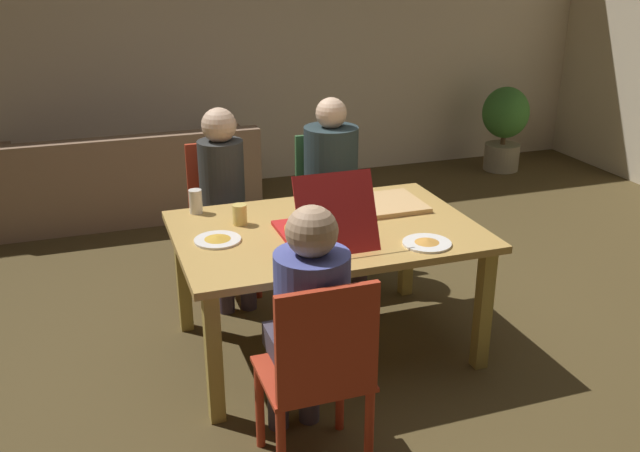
{
  "coord_description": "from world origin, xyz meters",
  "views": [
    {
      "loc": [
        -1.17,
        -3.3,
        2.12
      ],
      "look_at": [
        0.0,
        0.1,
        0.7
      ],
      "focal_mm": 39.45,
      "sensor_mm": 36.0,
      "label": 1
    }
  ],
  "objects_px": {
    "person_0": "(224,191)",
    "plate_0": "(427,243)",
    "couch": "(126,183)",
    "potted_plant": "(505,123)",
    "chair_0": "(221,213)",
    "pizza_box_0": "(322,227)",
    "pizza_box_1": "(388,204)",
    "drinking_glass_0": "(240,215)",
    "chair_1": "(326,198)",
    "person_2": "(308,315)",
    "plate_1": "(218,239)",
    "person_1": "(333,176)",
    "chair_2": "(319,372)",
    "dining_table": "(326,242)",
    "drinking_glass_1": "(196,201)"
  },
  "relations": [
    {
      "from": "drinking_glass_0",
      "to": "chair_1",
      "type": "bearing_deg",
      "value": 45.84
    },
    {
      "from": "chair_2",
      "to": "plate_1",
      "type": "relative_size",
      "value": 3.91
    },
    {
      "from": "plate_1",
      "to": "potted_plant",
      "type": "xyz_separation_m",
      "value": [
        3.46,
        2.69,
        -0.25
      ]
    },
    {
      "from": "chair_2",
      "to": "pizza_box_0",
      "type": "distance_m",
      "value": 0.96
    },
    {
      "from": "person_2",
      "to": "pizza_box_1",
      "type": "height_order",
      "value": "person_2"
    },
    {
      "from": "dining_table",
      "to": "couch",
      "type": "distance_m",
      "value": 2.78
    },
    {
      "from": "dining_table",
      "to": "plate_0",
      "type": "bearing_deg",
      "value": -43.24
    },
    {
      "from": "couch",
      "to": "person_0",
      "type": "bearing_deg",
      "value": -74.21
    },
    {
      "from": "person_0",
      "to": "potted_plant",
      "type": "distance_m",
      "value": 3.74
    },
    {
      "from": "couch",
      "to": "chair_1",
      "type": "bearing_deg",
      "value": -52.51
    },
    {
      "from": "chair_2",
      "to": "person_1",
      "type": "bearing_deg",
      "value": 68.33
    },
    {
      "from": "dining_table",
      "to": "pizza_box_0",
      "type": "bearing_deg",
      "value": -119.63
    },
    {
      "from": "chair_2",
      "to": "chair_0",
      "type": "bearing_deg",
      "value": 90.0
    },
    {
      "from": "plate_1",
      "to": "chair_0",
      "type": "bearing_deg",
      "value": 78.18
    },
    {
      "from": "chair_0",
      "to": "pizza_box_0",
      "type": "xyz_separation_m",
      "value": [
        0.31,
        -1.12,
        0.28
      ]
    },
    {
      "from": "chair_1",
      "to": "pizza_box_1",
      "type": "relative_size",
      "value": 2.49
    },
    {
      "from": "chair_2",
      "to": "drinking_glass_0",
      "type": "height_order",
      "value": "chair_2"
    },
    {
      "from": "person_2",
      "to": "plate_1",
      "type": "xyz_separation_m",
      "value": [
        -0.21,
        0.85,
        0.04
      ]
    },
    {
      "from": "dining_table",
      "to": "pizza_box_0",
      "type": "xyz_separation_m",
      "value": [
        -0.06,
        -0.11,
        0.14
      ]
    },
    {
      "from": "chair_1",
      "to": "pizza_box_0",
      "type": "bearing_deg",
      "value": -110.67
    },
    {
      "from": "couch",
      "to": "potted_plant",
      "type": "distance_m",
      "value": 3.76
    },
    {
      "from": "dining_table",
      "to": "pizza_box_1",
      "type": "xyz_separation_m",
      "value": [
        0.45,
        0.21,
        0.1
      ]
    },
    {
      "from": "person_0",
      "to": "chair_1",
      "type": "relative_size",
      "value": 1.28
    },
    {
      "from": "pizza_box_1",
      "to": "couch",
      "type": "bearing_deg",
      "value": 118.89
    },
    {
      "from": "person_2",
      "to": "plate_1",
      "type": "distance_m",
      "value": 0.87
    },
    {
      "from": "drinking_glass_0",
      "to": "couch",
      "type": "xyz_separation_m",
      "value": [
        -0.45,
        2.41,
        -0.51
      ]
    },
    {
      "from": "person_1",
      "to": "potted_plant",
      "type": "xyz_separation_m",
      "value": [
        2.51,
        1.83,
        -0.24
      ]
    },
    {
      "from": "drinking_glass_0",
      "to": "potted_plant",
      "type": "height_order",
      "value": "potted_plant"
    },
    {
      "from": "chair_0",
      "to": "plate_1",
      "type": "distance_m",
      "value": 1.05
    },
    {
      "from": "person_1",
      "to": "person_2",
      "type": "relative_size",
      "value": 1.03
    },
    {
      "from": "chair_0",
      "to": "pizza_box_0",
      "type": "bearing_deg",
      "value": -74.38
    },
    {
      "from": "person_0",
      "to": "chair_2",
      "type": "distance_m",
      "value": 1.84
    },
    {
      "from": "person_0",
      "to": "pizza_box_0",
      "type": "relative_size",
      "value": 2.16
    },
    {
      "from": "dining_table",
      "to": "person_1",
      "type": "distance_m",
      "value": 0.94
    },
    {
      "from": "dining_table",
      "to": "person_2",
      "type": "xyz_separation_m",
      "value": [
        -0.38,
        -0.84,
        0.06
      ]
    },
    {
      "from": "person_0",
      "to": "pizza_box_1",
      "type": "relative_size",
      "value": 3.17
    },
    {
      "from": "drinking_glass_1",
      "to": "person_1",
      "type": "bearing_deg",
      "value": 22.65
    },
    {
      "from": "person_0",
      "to": "drinking_glass_0",
      "type": "distance_m",
      "value": 0.65
    },
    {
      "from": "pizza_box_0",
      "to": "plate_0",
      "type": "bearing_deg",
      "value": -29.69
    },
    {
      "from": "pizza_box_0",
      "to": "couch",
      "type": "relative_size",
      "value": 0.26
    },
    {
      "from": "chair_0",
      "to": "person_1",
      "type": "bearing_deg",
      "value": -10.88
    },
    {
      "from": "plate_0",
      "to": "chair_1",
      "type": "bearing_deg",
      "value": 91.99
    },
    {
      "from": "chair_0",
      "to": "dining_table",
      "type": "bearing_deg",
      "value": -69.42
    },
    {
      "from": "chair_0",
      "to": "person_1",
      "type": "height_order",
      "value": "person_1"
    },
    {
      "from": "drinking_glass_0",
      "to": "person_0",
      "type": "bearing_deg",
      "value": 85.86
    },
    {
      "from": "pizza_box_0",
      "to": "pizza_box_1",
      "type": "distance_m",
      "value": 0.61
    },
    {
      "from": "chair_2",
      "to": "potted_plant",
      "type": "bearing_deg",
      "value": 48.57
    },
    {
      "from": "person_0",
      "to": "drinking_glass_0",
      "type": "bearing_deg",
      "value": -94.14
    },
    {
      "from": "plate_0",
      "to": "chair_0",
      "type": "bearing_deg",
      "value": 119.46
    },
    {
      "from": "person_0",
      "to": "plate_0",
      "type": "xyz_separation_m",
      "value": [
        0.78,
        -1.23,
        0.03
      ]
    }
  ]
}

